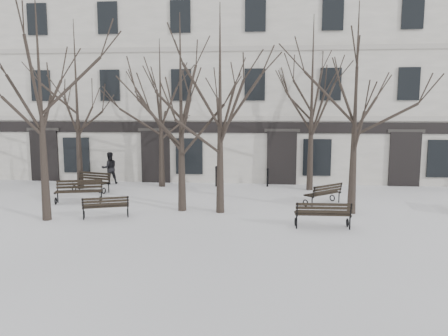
# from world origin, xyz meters

# --- Properties ---
(ground) EXTENTS (100.00, 100.00, 0.00)m
(ground) POSITION_xyz_m (0.00, 0.00, 0.00)
(ground) COLOR white
(ground) RESTS_ON ground
(building) EXTENTS (40.40, 10.20, 11.40)m
(building) POSITION_xyz_m (0.00, 12.96, 5.52)
(building) COLOR silver
(building) RESTS_ON ground
(tree_0) EXTENTS (5.76, 5.76, 8.23)m
(tree_0) POSITION_xyz_m (-5.50, -0.69, 5.14)
(tree_0) COLOR black
(tree_0) RESTS_ON ground
(tree_1) EXTENTS (5.45, 5.45, 7.79)m
(tree_1) POSITION_xyz_m (-0.76, 1.27, 4.87)
(tree_1) COLOR black
(tree_1) RESTS_ON ground
(tree_2) EXTENTS (5.66, 5.66, 8.09)m
(tree_2) POSITION_xyz_m (0.82, 1.08, 5.06)
(tree_2) COLOR black
(tree_2) RESTS_ON ground
(tree_3) EXTENTS (5.67, 5.67, 8.11)m
(tree_3) POSITION_xyz_m (6.01, 1.41, 5.07)
(tree_3) COLOR black
(tree_3) RESTS_ON ground
(tree_4) EXTENTS (5.97, 5.97, 8.52)m
(tree_4) POSITION_xyz_m (-6.96, 5.70, 5.33)
(tree_4) COLOR black
(tree_4) RESTS_ON ground
(tree_5) EXTENTS (5.38, 5.38, 7.68)m
(tree_5) POSITION_xyz_m (-2.87, 6.68, 4.80)
(tree_5) COLOR black
(tree_5) RESTS_ON ground
(tree_6) EXTENTS (6.08, 6.08, 8.68)m
(tree_6) POSITION_xyz_m (4.88, 6.38, 5.43)
(tree_6) COLOR black
(tree_6) RESTS_ON ground
(bench_0) EXTENTS (2.07, 1.16, 1.00)m
(bench_0) POSITION_xyz_m (-5.57, 2.35, 0.54)
(bench_0) COLOR black
(bench_0) RESTS_ON ground
(bench_1) EXTENTS (1.79, 1.15, 0.86)m
(bench_1) POSITION_xyz_m (-3.41, -0.23, 0.47)
(bench_1) COLOR black
(bench_1) RESTS_ON ground
(bench_2) EXTENTS (1.93, 0.74, 0.96)m
(bench_2) POSITION_xyz_m (4.58, -0.94, 0.52)
(bench_2) COLOR black
(bench_2) RESTS_ON ground
(bench_3) EXTENTS (2.02, 1.22, 0.97)m
(bench_3) POSITION_xyz_m (-6.01, 4.90, 0.53)
(bench_3) COLOR black
(bench_3) RESTS_ON ground
(bench_4) EXTENTS (1.78, 1.70, 0.93)m
(bench_4) POSITION_xyz_m (5.13, 2.91, 0.50)
(bench_4) COLOR black
(bench_4) RESTS_ON ground
(bollard_a) EXTENTS (0.14, 0.14, 1.10)m
(bollard_a) POSITION_xyz_m (0.02, 6.92, 0.59)
(bollard_a) COLOR black
(bollard_a) RESTS_ON ground
(bollard_b) EXTENTS (0.13, 0.13, 0.99)m
(bollard_b) POSITION_xyz_m (2.74, 7.12, 0.53)
(bollard_b) COLOR black
(bollard_b) RESTS_ON ground
(pedestrian_b) EXTENTS (1.08, 1.02, 1.76)m
(pedestrian_b) POSITION_xyz_m (-5.91, 7.18, 0.00)
(pedestrian_b) COLOR black
(pedestrian_b) RESTS_ON ground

